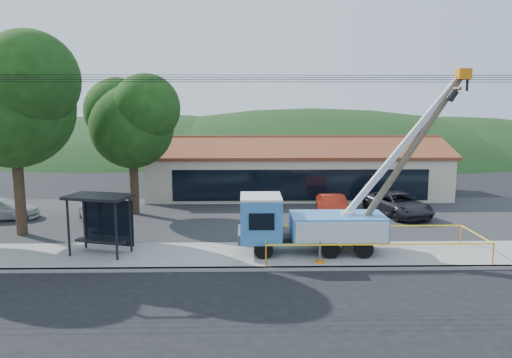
{
  "coord_description": "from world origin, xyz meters",
  "views": [
    {
      "loc": [
        0.11,
        -18.51,
        7.13
      ],
      "look_at": [
        0.6,
        5.0,
        3.55
      ],
      "focal_mm": 35.0,
      "sensor_mm": 36.0,
      "label": 1
    }
  ],
  "objects": [
    {
      "name": "hill_west",
      "position": [
        -15.0,
        55.0,
        0.0
      ],
      "size": [
        78.4,
        56.0,
        28.0
      ],
      "primitive_type": "ellipsoid",
      "color": "black",
      "rests_on": "ground"
    },
    {
      "name": "tree_west_near",
      "position": [
        -12.0,
        8.0,
        7.52
      ],
      "size": [
        7.56,
        6.72,
        10.8
      ],
      "color": "#332316",
      "rests_on": "ground"
    },
    {
      "name": "car_red",
      "position": [
        5.56,
        11.78,
        0.0
      ],
      "size": [
        1.67,
        4.2,
        1.36
      ],
      "primitive_type": "imported",
      "rotation": [
        0.0,
        0.0,
        0.06
      ],
      "color": "#A22110",
      "rests_on": "ground"
    },
    {
      "name": "strip_mall",
      "position": [
        4.0,
        19.98,
        1.88
      ],
      "size": [
        22.5,
        8.53,
        4.67
      ],
      "color": "#BEB497",
      "rests_on": "ground"
    },
    {
      "name": "hill_east",
      "position": [
        30.0,
        55.0,
        0.0
      ],
      "size": [
        72.8,
        52.0,
        26.0
      ],
      "primitive_type": "ellipsoid",
      "color": "black",
      "rests_on": "ground"
    },
    {
      "name": "sidewalk",
      "position": [
        0.0,
        4.0,
        0.07
      ],
      "size": [
        60.0,
        4.0,
        0.15
      ],
      "primitive_type": "cube",
      "color": "#9A9690",
      "rests_on": "ground"
    },
    {
      "name": "leaning_pole",
      "position": [
        7.58,
        4.25,
        4.71
      ],
      "size": [
        5.49,
        1.76,
        8.45
      ],
      "color": "brown",
      "rests_on": "ground"
    },
    {
      "name": "caution_tape",
      "position": [
        5.95,
        3.94,
        0.87
      ],
      "size": [
        9.99,
        3.37,
        0.97
      ],
      "color": "orange",
      "rests_on": "ground"
    },
    {
      "name": "curb",
      "position": [
        0.0,
        2.1,
        0.07
      ],
      "size": [
        60.0,
        0.25,
        0.15
      ],
      "primitive_type": "cube",
      "color": "#9A9690",
      "rests_on": "ground"
    },
    {
      "name": "utility_truck",
      "position": [
        3.05,
        4.32,
        1.62
      ],
      "size": [
        10.46,
        3.66,
        8.52
      ],
      "color": "black",
      "rests_on": "ground"
    },
    {
      "name": "ground",
      "position": [
        0.0,
        0.0,
        0.0
      ],
      "size": [
        120.0,
        120.0,
        0.0
      ],
      "primitive_type": "plane",
      "color": "black",
      "rests_on": "ground"
    },
    {
      "name": "car_silver",
      "position": [
        -8.89,
        11.04,
        0.0
      ],
      "size": [
        3.47,
        4.94,
        1.56
      ],
      "primitive_type": "imported",
      "rotation": [
        0.0,
        0.0,
        0.4
      ],
      "color": "#9FA1A6",
      "rests_on": "ground"
    },
    {
      "name": "car_dark",
      "position": [
        9.7,
        12.12,
        0.0
      ],
      "size": [
        3.86,
        5.74,
        1.46
      ],
      "primitive_type": "imported",
      "rotation": [
        0.0,
        0.0,
        0.3
      ],
      "color": "black",
      "rests_on": "ground"
    },
    {
      "name": "tree_lot",
      "position": [
        -7.0,
        13.0,
        6.21
      ],
      "size": [
        6.3,
        5.6,
        8.94
      ],
      "color": "#332316",
      "rests_on": "ground"
    },
    {
      "name": "car_white",
      "position": [
        -14.87,
        11.57,
        0.0
      ],
      "size": [
        4.71,
        2.59,
        1.29
      ],
      "primitive_type": "imported",
      "rotation": [
        0.0,
        0.0,
        1.75
      ],
      "color": "silver",
      "rests_on": "ground"
    },
    {
      "name": "parking_lot",
      "position": [
        0.0,
        12.0,
        0.05
      ],
      "size": [
        60.0,
        12.0,
        0.1
      ],
      "primitive_type": "cube",
      "color": "#28282B",
      "rests_on": "ground"
    },
    {
      "name": "bus_shelter",
      "position": [
        -6.62,
        4.38,
        2.19
      ],
      "size": [
        3.23,
        2.45,
        2.77
      ],
      "rotation": [
        0.0,
        0.0,
        -0.26
      ],
      "color": "black",
      "rests_on": "ground"
    },
    {
      "name": "hill_center",
      "position": [
        10.0,
        55.0,
        0.0
      ],
      "size": [
        89.6,
        64.0,
        32.0
      ],
      "primitive_type": "ellipsoid",
      "color": "black",
      "rests_on": "ground"
    }
  ]
}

